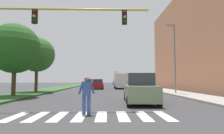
# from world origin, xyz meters

# --- Properties ---
(ground_plane) EXTENTS (140.00, 140.00, 0.00)m
(ground_plane) POSITION_xyz_m (0.00, 30.00, 0.00)
(ground_plane) COLOR #38383A
(crosswalk) EXTENTS (6.75, 2.20, 0.01)m
(crosswalk) POSITION_xyz_m (0.00, 8.01, 0.00)
(crosswalk) COLOR silver
(crosswalk) RESTS_ON ground_plane
(median_strip) EXTENTS (3.80, 64.00, 0.15)m
(median_strip) POSITION_xyz_m (-7.76, 28.00, 0.07)
(median_strip) COLOR #2D5B28
(median_strip) RESTS_ON ground_plane
(tree_mid) EXTENTS (4.45, 4.45, 6.42)m
(tree_mid) POSITION_xyz_m (-7.57, 16.49, 4.34)
(tree_mid) COLOR #4C3823
(tree_mid) RESTS_ON median_strip
(tree_far) EXTENTS (4.19, 4.19, 6.54)m
(tree_far) POSITION_xyz_m (-7.75, 22.08, 4.58)
(tree_far) COLOR #4C3823
(tree_far) RESTS_ON median_strip
(sidewalk_right) EXTENTS (3.00, 64.00, 0.15)m
(sidewalk_right) POSITION_xyz_m (8.60, 28.00, 0.07)
(sidewalk_right) COLOR #9E9991
(sidewalk_right) RESTS_ON ground_plane
(traffic_light_gantry) EXTENTS (9.31, 0.30, 6.00)m
(traffic_light_gantry) POSITION_xyz_m (-3.41, 10.30, 4.38)
(traffic_light_gantry) COLOR gold
(traffic_light_gantry) RESTS_ON median_strip
(street_lamp_right) EXTENTS (1.02, 0.24, 7.50)m
(street_lamp_right) POSITION_xyz_m (8.01, 19.68, 4.59)
(street_lamp_right) COLOR slate
(street_lamp_right) RESTS_ON sidewalk_right
(pedestrian_performer) EXTENTS (0.75, 0.29, 1.69)m
(pedestrian_performer) POSITION_xyz_m (-0.23, 8.36, 0.93)
(pedestrian_performer) COLOR #334C8C
(pedestrian_performer) RESTS_ON ground_plane
(suv_crossing) EXTENTS (2.19, 4.70, 1.97)m
(suv_crossing) POSITION_xyz_m (2.89, 12.39, 0.93)
(suv_crossing) COLOR gray
(suv_crossing) RESTS_ON ground_plane
(sedan_midblock) EXTENTS (1.91, 4.38, 1.65)m
(sedan_midblock) POSITION_xyz_m (-0.86, 30.81, 0.77)
(sedan_midblock) COLOR maroon
(sedan_midblock) RESTS_ON ground_plane
(sedan_distant) EXTENTS (2.03, 4.27, 1.76)m
(sedan_distant) POSITION_xyz_m (-3.74, 44.09, 0.81)
(sedan_distant) COLOR #474C51
(sedan_distant) RESTS_ON ground_plane
(sedan_far_horizon) EXTENTS (2.28, 4.71, 1.76)m
(sedan_far_horizon) POSITION_xyz_m (3.74, 58.75, 0.81)
(sedan_far_horizon) COLOR maroon
(sedan_far_horizon) RESTS_ON ground_plane
(truck_box_delivery) EXTENTS (2.40, 6.20, 3.10)m
(truck_box_delivery) POSITION_xyz_m (3.20, 32.65, 1.63)
(truck_box_delivery) COLOR silver
(truck_box_delivery) RESTS_ON ground_plane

